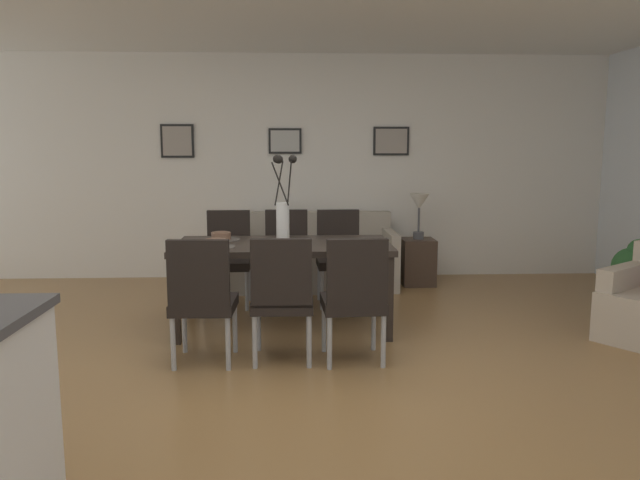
{
  "coord_description": "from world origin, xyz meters",
  "views": [
    {
      "loc": [
        -0.11,
        -4.02,
        1.54
      ],
      "look_at": [
        0.12,
        1.14,
        0.75
      ],
      "focal_mm": 34.37,
      "sensor_mm": 36.0,
      "label": 1
    }
  ],
  "objects": [
    {
      "name": "ground_plane",
      "position": [
        0.0,
        0.0,
        0.0
      ],
      "size": [
        9.0,
        9.0,
        0.0
      ],
      "primitive_type": "plane",
      "color": "olive"
    },
    {
      "name": "back_wall_panel",
      "position": [
        0.0,
        3.25,
        1.3
      ],
      "size": [
        9.0,
        0.1,
        2.6
      ],
      "primitive_type": "cube",
      "color": "white",
      "rests_on": "ground"
    },
    {
      "name": "dining_table",
      "position": [
        -0.19,
        1.07,
        0.66
      ],
      "size": [
        1.8,
        0.89,
        0.74
      ],
      "color": "black",
      "rests_on": "ground"
    },
    {
      "name": "dining_chair_near_left",
      "position": [
        -0.75,
        0.2,
        0.51
      ],
      "size": [
        0.45,
        0.45,
        0.92
      ],
      "color": "black",
      "rests_on": "ground"
    },
    {
      "name": "dining_chair_near_right",
      "position": [
        -0.74,
        1.91,
        0.51
      ],
      "size": [
        0.45,
        0.45,
        0.92
      ],
      "color": "black",
      "rests_on": "ground"
    },
    {
      "name": "dining_chair_far_left",
      "position": [
        -0.19,
        0.22,
        0.51
      ],
      "size": [
        0.45,
        0.45,
        0.92
      ],
      "color": "black",
      "rests_on": "ground"
    },
    {
      "name": "dining_chair_far_right",
      "position": [
        -0.17,
        1.94,
        0.51
      ],
      "size": [
        0.45,
        0.45,
        0.92
      ],
      "color": "black",
      "rests_on": "ground"
    },
    {
      "name": "dining_chair_mid_left",
      "position": [
        0.32,
        0.19,
        0.51
      ],
      "size": [
        0.46,
        0.46,
        0.92
      ],
      "color": "black",
      "rests_on": "ground"
    },
    {
      "name": "dining_chair_mid_right",
      "position": [
        0.35,
        1.92,
        0.51
      ],
      "size": [
        0.45,
        0.45,
        0.92
      ],
      "color": "black",
      "rests_on": "ground"
    },
    {
      "name": "centerpiece_vase",
      "position": [
        -0.19,
        1.07,
        1.02
      ],
      "size": [
        0.21,
        0.23,
        0.73
      ],
      "color": "white",
      "rests_on": "dining_table"
    },
    {
      "name": "placemat_near_left",
      "position": [
        -0.73,
        0.87,
        0.74
      ],
      "size": [
        0.32,
        0.32,
        0.01
      ],
      "primitive_type": "cylinder",
      "color": "#4C4742",
      "rests_on": "dining_table"
    },
    {
      "name": "bowl_near_left",
      "position": [
        -0.73,
        0.87,
        0.78
      ],
      "size": [
        0.17,
        0.17,
        0.07
      ],
      "color": "brown",
      "rests_on": "dining_table"
    },
    {
      "name": "placemat_near_right",
      "position": [
        -0.73,
        1.27,
        0.74
      ],
      "size": [
        0.32,
        0.32,
        0.01
      ],
      "primitive_type": "cylinder",
      "color": "#4C4742",
      "rests_on": "dining_table"
    },
    {
      "name": "bowl_near_right",
      "position": [
        -0.73,
        1.27,
        0.78
      ],
      "size": [
        0.17,
        0.17,
        0.07
      ],
      "color": "brown",
      "rests_on": "dining_table"
    },
    {
      "name": "sofa",
      "position": [
        0.11,
        2.7,
        0.28
      ],
      "size": [
        1.81,
        0.84,
        0.8
      ],
      "color": "#A89E8E",
      "rests_on": "ground"
    },
    {
      "name": "side_table",
      "position": [
        1.29,
        2.69,
        0.26
      ],
      "size": [
        0.36,
        0.36,
        0.52
      ],
      "primitive_type": "cube",
      "color": "#3D2D23",
      "rests_on": "ground"
    },
    {
      "name": "table_lamp",
      "position": [
        1.29,
        2.69,
        0.89
      ],
      "size": [
        0.22,
        0.22,
        0.51
      ],
      "color": "#4C4C51",
      "rests_on": "side_table"
    },
    {
      "name": "framed_picture_left",
      "position": [
        -1.43,
        3.18,
        1.61
      ],
      "size": [
        0.38,
        0.03,
        0.38
      ],
      "color": "black"
    },
    {
      "name": "framed_picture_center",
      "position": [
        -0.19,
        3.18,
        1.61
      ],
      "size": [
        0.38,
        0.03,
        0.29
      ],
      "color": "black"
    },
    {
      "name": "framed_picture_right",
      "position": [
        1.05,
        3.18,
        1.61
      ],
      "size": [
        0.42,
        0.03,
        0.33
      ],
      "color": "black"
    },
    {
      "name": "potted_plant",
      "position": [
        3.16,
        1.62,
        0.37
      ],
      "size": [
        0.36,
        0.36,
        0.67
      ],
      "color": "brown",
      "rests_on": "ground"
    }
  ]
}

